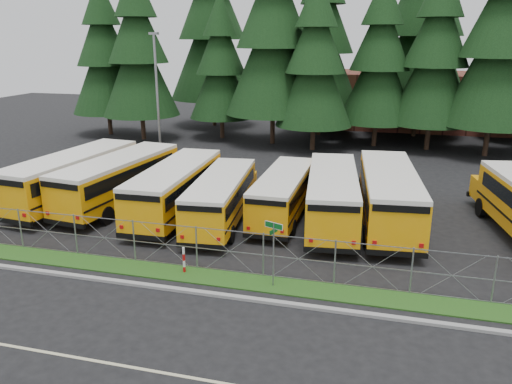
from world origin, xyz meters
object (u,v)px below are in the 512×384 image
bus_0 (78,178)px  bus_1 (123,181)px  bus_4 (284,194)px  street_sign (274,241)px  bus_3 (223,199)px  bus_5 (332,197)px  bus_6 (388,197)px  light_standard (157,95)px  bus_2 (178,189)px  striped_bollard (184,260)px

bus_0 → bus_1: bus_0 is taller
bus_4 → street_sign: street_sign is taller
bus_3 → bus_4: bearing=23.4°
bus_5 → bus_6: bearing=4.8°
bus_0 → light_standard: bearing=92.4°
bus_4 → bus_5: size_ratio=0.88×
bus_1 → bus_5: size_ratio=1.02×
light_standard → bus_2: bearing=-60.4°
bus_3 → street_sign: 8.03m
bus_3 → street_sign: bearing=-62.3°
bus_1 → bus_3: bus_1 is taller
bus_0 → bus_3: size_ratio=1.15×
light_standard → striped_bollard: bearing=-62.3°
bus_1 → striped_bollard: 10.64m
bus_1 → bus_6: bus_6 is taller
bus_2 → street_sign: (7.25, -7.33, 0.59)m
bus_5 → street_sign: 8.21m
bus_6 → light_standard: light_standard is taller
striped_bollard → light_standard: light_standard is taller
bus_0 → striped_bollard: 12.62m
street_sign → striped_bollard: street_sign is taller
striped_bollard → bus_5: bearing=55.2°
bus_6 → striped_bollard: bearing=-140.2°
bus_2 → striped_bollard: (3.26, -7.11, -0.85)m
street_sign → light_standard: light_standard is taller
bus_2 → bus_3: 2.96m
striped_bollard → bus_2: bearing=114.6°
bus_5 → light_standard: size_ratio=1.10×
bus_0 → bus_6: size_ratio=1.00×
striped_bollard → bus_6: bearing=45.2°
bus_4 → light_standard: light_standard is taller
bus_6 → bus_2: bearing=-178.8°
bus_5 → striped_bollard: bearing=-131.4°
bus_6 → bus_4: bearing=177.1°
bus_5 → bus_6: 3.00m
bus_2 → bus_6: size_ratio=0.94×
bus_1 → bus_5: bus_1 is taller
bus_2 → bus_3: size_ratio=1.09×
bus_4 → striped_bollard: size_ratio=8.19×
bus_2 → bus_4: bearing=8.5°
bus_2 → bus_3: (2.89, -0.63, -0.12)m
bus_0 → striped_bollard: bus_0 is taller
bus_6 → street_sign: (-4.39, -8.65, 0.50)m
bus_2 → street_sign: bearing=-47.0°
bus_0 → bus_6: (18.46, 0.89, 0.00)m
bus_3 → bus_5: bearing=7.8°
bus_3 → striped_bollard: size_ratio=8.46×
bus_4 → striped_bollard: bearing=-108.2°
bus_4 → bus_5: bearing=-7.0°
bus_2 → light_standard: light_standard is taller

